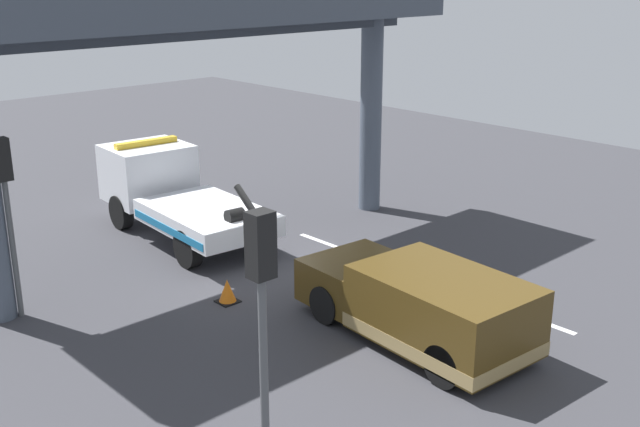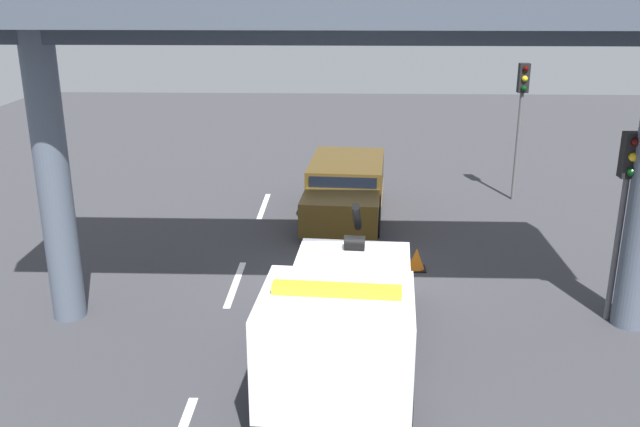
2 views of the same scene
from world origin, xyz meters
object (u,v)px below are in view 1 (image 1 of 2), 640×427
traffic_light_near (261,298)px  traffic_cone_orange (227,291)px  towed_van_green (421,306)px  tow_truck_white (171,192)px  traffic_light_far (5,188)px

traffic_light_near → traffic_cone_orange: size_ratio=7.94×
towed_van_green → traffic_cone_orange: 4.61m
tow_truck_white → traffic_light_far: (-2.50, 5.55, 1.71)m
traffic_cone_orange → towed_van_green: bearing=-157.6°
traffic_light_far → traffic_cone_orange: (-2.54, -3.74, -2.65)m
tow_truck_white → traffic_light_near: traffic_light_near is taller
tow_truck_white → traffic_light_near: bearing=153.2°
towed_van_green → traffic_light_far: bearing=39.0°
traffic_light_far → traffic_cone_orange: size_ratio=7.20×
traffic_cone_orange → traffic_light_near: bearing=147.9°
tow_truck_white → towed_van_green: bearing=179.6°
traffic_light_far → tow_truck_white: bearing=-65.8°
towed_van_green → traffic_light_far: size_ratio=1.34×
traffic_light_near → traffic_light_far: size_ratio=1.10×
towed_van_green → traffic_light_far: traffic_light_far is taller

